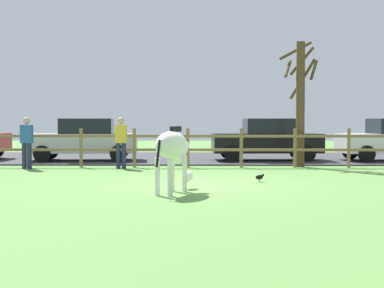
% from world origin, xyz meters
% --- Properties ---
extents(ground_plane, '(60.00, 60.00, 0.00)m').
position_xyz_m(ground_plane, '(0.00, 0.00, 0.00)').
color(ground_plane, '#5B8C42').
extents(parking_asphalt, '(28.00, 7.40, 0.05)m').
position_xyz_m(parking_asphalt, '(0.00, 9.30, 0.03)').
color(parking_asphalt, '#38383D').
rests_on(parking_asphalt, ground_plane).
extents(paddock_fence, '(21.15, 0.11, 1.28)m').
position_xyz_m(paddock_fence, '(-0.48, 5.00, 0.73)').
color(paddock_fence, olive).
rests_on(paddock_fence, ground_plane).
extents(bare_tree, '(1.22, 1.13, 4.23)m').
position_xyz_m(bare_tree, '(3.25, 5.32, 2.26)').
color(bare_tree, '#513A23').
rests_on(bare_tree, ground_plane).
extents(zebra, '(0.93, 1.86, 1.41)m').
position_xyz_m(zebra, '(-0.66, -1.65, 0.93)').
color(zebra, white).
rests_on(zebra, ground_plane).
extents(crow_on_grass, '(0.22, 0.10, 0.20)m').
position_xyz_m(crow_on_grass, '(1.41, 0.58, 0.13)').
color(crow_on_grass, black).
rests_on(crow_on_grass, ground_plane).
extents(parked_car_silver, '(4.13, 2.15, 1.56)m').
position_xyz_m(parked_car_silver, '(-4.40, 7.50, 0.84)').
color(parked_car_silver, '#B7BABF').
rests_on(parked_car_silver, parking_asphalt).
extents(parked_car_black, '(4.08, 2.03, 1.56)m').
position_xyz_m(parked_car_black, '(2.43, 7.66, 0.84)').
color(parked_car_black, black).
rests_on(parked_car_black, parking_asphalt).
extents(visitor_left_of_tree, '(0.39, 0.27, 1.64)m').
position_xyz_m(visitor_left_of_tree, '(-5.57, 4.32, 0.91)').
color(visitor_left_of_tree, '#232847').
rests_on(visitor_left_of_tree, ground_plane).
extents(visitor_right_of_tree, '(0.37, 0.24, 1.64)m').
position_xyz_m(visitor_right_of_tree, '(-2.60, 4.52, 0.91)').
color(visitor_right_of_tree, '#232847').
rests_on(visitor_right_of_tree, ground_plane).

